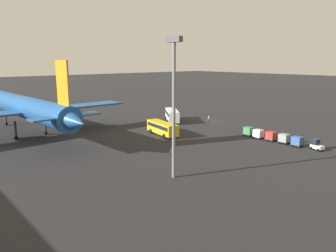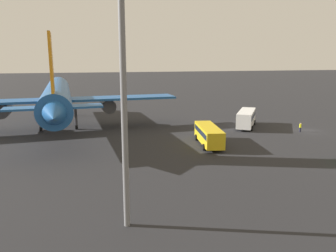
% 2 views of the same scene
% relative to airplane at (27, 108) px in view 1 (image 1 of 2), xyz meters
% --- Properties ---
extents(ground_plane, '(600.00, 600.00, 0.00)m').
position_rel_airplane_xyz_m(ground_plane, '(-15.18, -46.37, -6.46)').
color(ground_plane, '#232326').
extents(airplane, '(53.65, 46.33, 17.18)m').
position_rel_airplane_xyz_m(airplane, '(0.00, 0.00, 0.00)').
color(airplane, '#1E5193').
rests_on(airplane, ground).
extents(shuttle_bus_near, '(10.03, 8.16, 3.36)m').
position_rel_airplane_xyz_m(shuttle_bus_near, '(-8.56, -36.68, -4.45)').
color(shuttle_bus_near, white).
rests_on(shuttle_bus_near, ground).
extents(shuttle_bus_far, '(10.59, 4.49, 3.01)m').
position_rel_airplane_xyz_m(shuttle_bus_far, '(-19.62, -23.87, -4.64)').
color(shuttle_bus_far, gold).
rests_on(shuttle_bus_far, ground).
extents(baggage_tug, '(2.64, 2.12, 2.10)m').
position_rel_airplane_xyz_m(baggage_tug, '(-49.11, -38.35, -5.52)').
color(baggage_tug, white).
rests_on(baggage_tug, ground).
extents(worker_person, '(0.38, 0.38, 1.74)m').
position_rel_airplane_xyz_m(worker_person, '(-15.42, -44.39, -5.59)').
color(worker_person, '#1E1E2D').
rests_on(worker_person, ground).
extents(cargo_cart_blue, '(2.10, 1.81, 2.06)m').
position_rel_airplane_xyz_m(cargo_cart_blue, '(-45.41, -37.78, -5.27)').
color(cargo_cart_blue, '#38383D').
rests_on(cargo_cart_blue, ground).
extents(cargo_cart_grey, '(2.10, 1.81, 2.06)m').
position_rel_airplane_xyz_m(cargo_cart_grey, '(-42.38, -38.04, -5.27)').
color(cargo_cart_grey, '#38383D').
rests_on(cargo_cart_grey, ground).
extents(cargo_cart_red, '(2.10, 1.81, 2.06)m').
position_rel_airplane_xyz_m(cargo_cart_red, '(-39.35, -37.88, -5.27)').
color(cargo_cart_red, '#38383D').
rests_on(cargo_cart_red, ground).
extents(cargo_cart_white, '(2.10, 1.81, 2.06)m').
position_rel_airplane_xyz_m(cargo_cart_white, '(-36.32, -37.64, -5.27)').
color(cargo_cart_white, '#38383D').
rests_on(cargo_cart_white, ground).
extents(cargo_cart_green, '(2.10, 1.81, 2.06)m').
position_rel_airplane_xyz_m(cargo_cart_green, '(-33.29, -38.31, -5.27)').
color(cargo_cart_green, '#38383D').
rests_on(cargo_cart_green, ground).
extents(light_pole, '(2.80, 0.70, 20.41)m').
position_rel_airplane_xyz_m(light_pole, '(-42.20, -7.21, 5.82)').
color(light_pole, slate).
rests_on(light_pole, ground).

